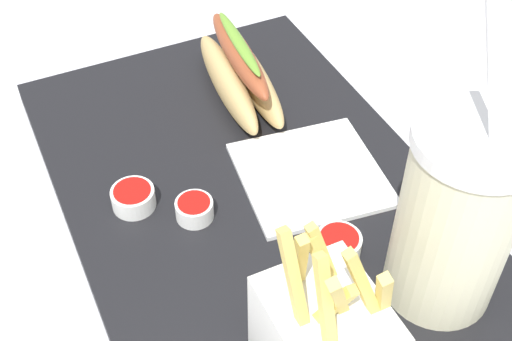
{
  "coord_description": "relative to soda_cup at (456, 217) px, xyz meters",
  "views": [
    {
      "loc": [
        -0.37,
        0.17,
        0.45
      ],
      "look_at": [
        0.0,
        0.0,
        0.05
      ],
      "focal_mm": 47.72,
      "sensor_mm": 36.0,
      "label": 1
    }
  ],
  "objects": [
    {
      "name": "ketchup_cup_3",
      "position": [
        0.06,
        0.05,
        -0.07
      ],
      "size": [
        0.04,
        0.04,
        0.02
      ],
      "color": "white",
      "rests_on": "food_tray"
    },
    {
      "name": "soda_cup",
      "position": [
        0.0,
        0.0,
        0.0
      ],
      "size": [
        0.09,
        0.09,
        0.25
      ],
      "color": "beige",
      "rests_on": "food_tray"
    },
    {
      "name": "napkin_stack",
      "position": [
        0.15,
        0.03,
        -0.08
      ],
      "size": [
        0.13,
        0.14,
        0.0
      ],
      "primitive_type": "cube",
      "rotation": [
        0.0,
        0.0,
        -0.13
      ],
      "color": "white",
      "rests_on": "food_tray"
    },
    {
      "name": "food_tray",
      "position": [
        0.15,
        0.08,
        -0.09
      ],
      "size": [
        0.5,
        0.31,
        0.02
      ],
      "primitive_type": "cube",
      "color": "black",
      "rests_on": "ground_plane"
    },
    {
      "name": "ground_plane",
      "position": [
        0.15,
        0.08,
        -0.11
      ],
      "size": [
        2.4,
        2.4,
        0.02
      ],
      "primitive_type": "cube",
      "color": "silver"
    },
    {
      "name": "hot_dog_1",
      "position": [
        0.28,
        0.04,
        -0.05
      ],
      "size": [
        0.17,
        0.07,
        0.07
      ],
      "color": "tan",
      "rests_on": "food_tray"
    },
    {
      "name": "ketchup_cup_1",
      "position": [
        0.14,
        0.14,
        -0.07
      ],
      "size": [
        0.03,
        0.03,
        0.02
      ],
      "color": "white",
      "rests_on": "food_tray"
    },
    {
      "name": "fries_basket",
      "position": [
        -0.02,
        0.11,
        -0.04
      ],
      "size": [
        0.08,
        0.07,
        0.15
      ],
      "color": "white",
      "rests_on": "food_tray"
    },
    {
      "name": "ketchup_cup_2",
      "position": [
        0.18,
        0.18,
        -0.07
      ],
      "size": [
        0.04,
        0.04,
        0.02
      ],
      "color": "white",
      "rests_on": "food_tray"
    }
  ]
}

